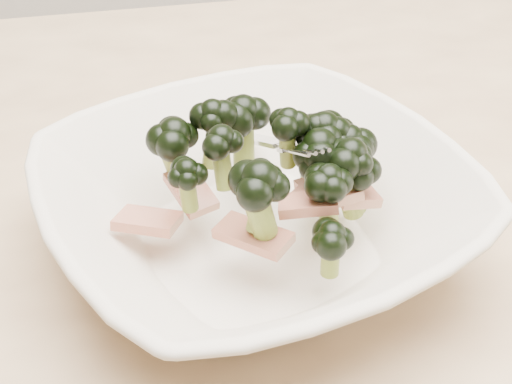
% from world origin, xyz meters
% --- Properties ---
extents(dining_table, '(1.20, 0.80, 0.75)m').
position_xyz_m(dining_table, '(0.00, 0.00, 0.65)').
color(dining_table, tan).
rests_on(dining_table, ground).
extents(broccoli_dish, '(0.36, 0.36, 0.11)m').
position_xyz_m(broccoli_dish, '(-0.10, -0.08, 0.79)').
color(broccoli_dish, beige).
rests_on(broccoli_dish, dining_table).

